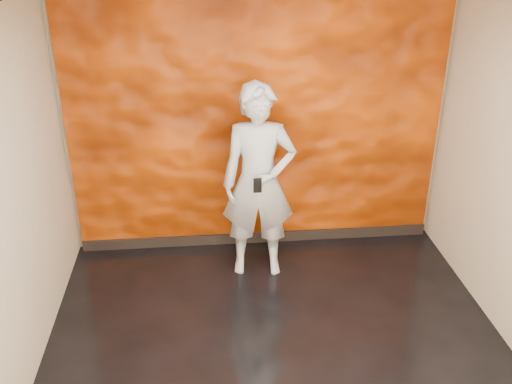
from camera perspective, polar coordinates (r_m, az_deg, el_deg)
room at (r=4.20m, az=2.75°, el=-2.00°), size 4.02×4.02×2.81m
feature_wall at (r=5.99m, az=0.12°, el=6.60°), size 3.90×0.06×2.75m
baseboard at (r=6.52m, az=0.14°, el=-4.54°), size 3.90×0.04×0.12m
man at (r=5.61m, az=0.28°, el=0.95°), size 0.76×0.53×1.99m
phone at (r=5.27m, az=0.15°, el=0.66°), size 0.08×0.02×0.15m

